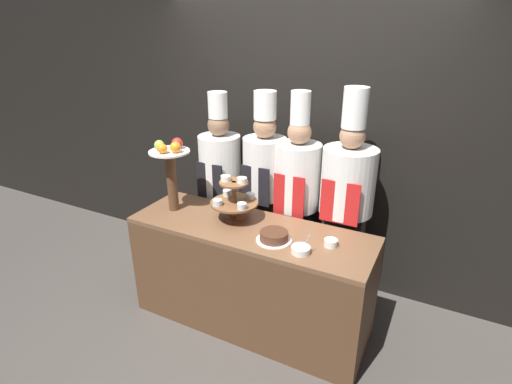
# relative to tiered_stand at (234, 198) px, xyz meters

# --- Properties ---
(ground_plane) EXTENTS (14.00, 14.00, 0.00)m
(ground_plane) POSITION_rel_tiered_stand_xyz_m (0.17, -0.37, -1.05)
(ground_plane) COLOR #47423D
(wall_back) EXTENTS (10.00, 0.06, 2.80)m
(wall_back) POSITION_rel_tiered_stand_xyz_m (0.17, 0.86, 0.35)
(wall_back) COLOR black
(wall_back) RESTS_ON ground_plane
(buffet_counter) EXTENTS (1.87, 0.61, 0.87)m
(buffet_counter) POSITION_rel_tiered_stand_xyz_m (0.17, -0.06, -0.61)
(buffet_counter) COLOR brown
(buffet_counter) RESTS_ON ground_plane
(tiered_stand) EXTENTS (0.37, 0.37, 0.36)m
(tiered_stand) POSITION_rel_tiered_stand_xyz_m (0.00, 0.00, 0.00)
(tiered_stand) COLOR brown
(tiered_stand) RESTS_ON buffet_counter
(fruit_pedestal) EXTENTS (0.32, 0.32, 0.59)m
(fruit_pedestal) POSITION_rel_tiered_stand_xyz_m (-0.53, -0.07, 0.21)
(fruit_pedestal) COLOR brown
(fruit_pedestal) RESTS_ON buffet_counter
(cake_round) EXTENTS (0.25, 0.25, 0.07)m
(cake_round) POSITION_rel_tiered_stand_xyz_m (0.41, -0.16, -0.14)
(cake_round) COLOR white
(cake_round) RESTS_ON buffet_counter
(cup_white) EXTENTS (0.09, 0.09, 0.05)m
(cup_white) POSITION_rel_tiered_stand_xyz_m (0.79, -0.05, -0.15)
(cup_white) COLOR white
(cup_white) RESTS_ON buffet_counter
(serving_bowl_near) EXTENTS (0.13, 0.13, 0.15)m
(serving_bowl_near) POSITION_rel_tiered_stand_xyz_m (0.64, -0.22, -0.15)
(serving_bowl_near) COLOR white
(serving_bowl_near) RESTS_ON buffet_counter
(chef_left) EXTENTS (0.37, 0.37, 1.75)m
(chef_left) POSITION_rel_tiered_stand_xyz_m (-0.42, 0.47, -0.09)
(chef_left) COLOR black
(chef_left) RESTS_ON ground_plane
(chef_center_left) EXTENTS (0.37, 0.37, 1.79)m
(chef_center_left) POSITION_rel_tiered_stand_xyz_m (0.03, 0.47, -0.06)
(chef_center_left) COLOR #38332D
(chef_center_left) RESTS_ON ground_plane
(chef_center_right) EXTENTS (0.37, 0.37, 1.81)m
(chef_center_right) POSITION_rel_tiered_stand_xyz_m (0.33, 0.47, -0.08)
(chef_center_right) COLOR black
(chef_center_right) RESTS_ON ground_plane
(chef_right) EXTENTS (0.42, 0.42, 1.87)m
(chef_right) POSITION_rel_tiered_stand_xyz_m (0.74, 0.47, -0.06)
(chef_right) COLOR #38332D
(chef_right) RESTS_ON ground_plane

